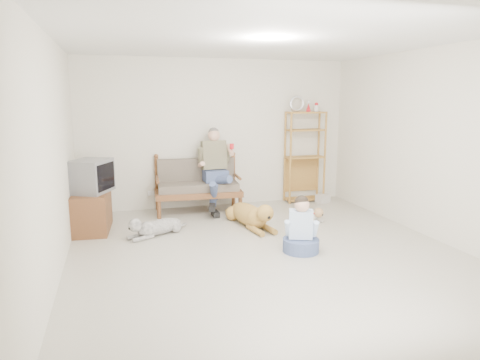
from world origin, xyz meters
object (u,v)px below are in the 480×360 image
object	(u,v)px
loveseat	(197,184)
tv_stand	(92,212)
etagere	(305,156)
golden_retriever	(251,215)

from	to	relation	value
loveseat	tv_stand	xyz separation A→B (m)	(-1.77, -0.71, -0.19)
etagere	tv_stand	bearing A→B (deg)	-167.56
etagere	golden_retriever	distance (m)	2.14
loveseat	tv_stand	world-z (taller)	loveseat
etagere	golden_retriever	size ratio (longest dim) A/B	1.39
tv_stand	golden_retriever	bearing A→B (deg)	-5.83
loveseat	golden_retriever	xyz separation A→B (m)	(0.63, -1.18, -0.30)
loveseat	golden_retriever	size ratio (longest dim) A/B	1.05
etagere	tv_stand	xyz separation A→B (m)	(-3.91, -0.86, -0.60)
tv_stand	golden_retriever	distance (m)	2.45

